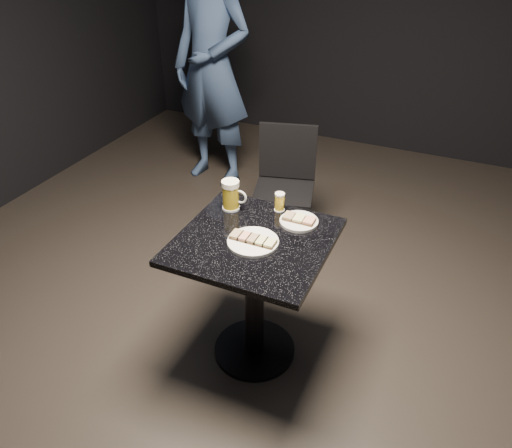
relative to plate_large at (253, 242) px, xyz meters
The scene contains 10 objects.
floor 0.76m from the plate_large, 104.98° to the left, with size 6.00×6.00×0.00m, color black.
plate_large is the anchor object (origin of this frame).
plate_small 0.28m from the plate_large, 61.94° to the left, with size 0.19×0.19×0.01m, color silver.
patron 2.14m from the plate_large, 123.24° to the left, with size 0.71×0.46×1.94m, color navy.
table 0.25m from the plate_large, 104.98° to the left, with size 0.70×0.70×0.75m.
beer_mug 0.34m from the plate_large, 134.03° to the left, with size 0.13×0.09×0.16m.
beer_tumbler 0.32m from the plate_large, 89.61° to the left, with size 0.05×0.05×0.10m.
chair 1.12m from the plate_large, 103.16° to the left, with size 0.47×0.47×0.86m.
canapes_on_plate_large 0.02m from the plate_large, 135.00° to the right, with size 0.22×0.07×0.02m.
canapes_on_plate_small 0.28m from the plate_large, 61.94° to the left, with size 0.16×0.07×0.02m.
Camera 1 is at (0.79, -1.75, 2.08)m, focal length 35.00 mm.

